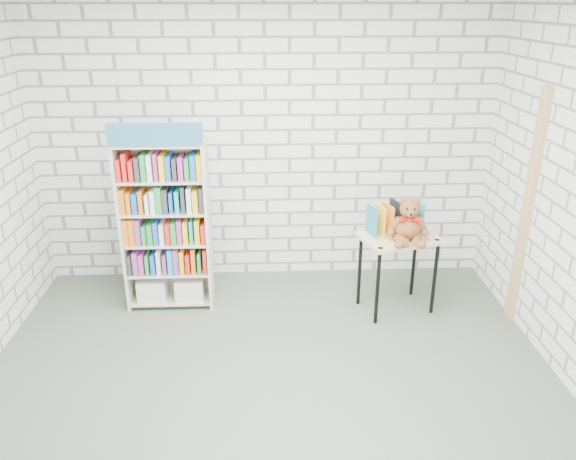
{
  "coord_description": "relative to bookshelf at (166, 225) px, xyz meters",
  "views": [
    {
      "loc": [
        -0.02,
        -3.46,
        2.73
      ],
      "look_at": [
        0.17,
        0.95,
        0.91
      ],
      "focal_mm": 35.0,
      "sensor_mm": 36.0,
      "label": 1
    }
  ],
  "objects": [
    {
      "name": "ground",
      "position": [
        0.93,
        -1.36,
        -0.82
      ],
      "size": [
        4.5,
        4.5,
        0.0
      ],
      "primitive_type": "plane",
      "color": "#4A5749",
      "rests_on": "ground"
    },
    {
      "name": "room_shell",
      "position": [
        0.93,
        -1.36,
        0.97
      ],
      "size": [
        4.52,
        4.02,
        2.81
      ],
      "color": "silver",
      "rests_on": "ground"
    },
    {
      "name": "bookshelf",
      "position": [
        0.0,
        0.0,
        0.0
      ],
      "size": [
        0.8,
        0.31,
        1.79
      ],
      "color": "beige",
      "rests_on": "ground"
    },
    {
      "name": "display_table",
      "position": [
        2.13,
        -0.19,
        -0.18
      ],
      "size": [
        0.79,
        0.65,
        0.74
      ],
      "color": "tan",
      "rests_on": "ground"
    },
    {
      "name": "teddy_bear",
      "position": [
        2.17,
        -0.29,
        0.08
      ],
      "size": [
        0.37,
        0.34,
        0.4
      ],
      "color": "brown",
      "rests_on": "display_table"
    },
    {
      "name": "table_books",
      "position": [
        2.1,
        -0.08,
        0.07
      ],
      "size": [
        0.52,
        0.34,
        0.29
      ],
      "color": "teal",
      "rests_on": "display_table"
    },
    {
      "name": "door_trim",
      "position": [
        3.15,
        -0.41,
        0.23
      ],
      "size": [
        0.05,
        0.12,
        2.1
      ],
      "primitive_type": "cube",
      "color": "tan",
      "rests_on": "ground"
    }
  ]
}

